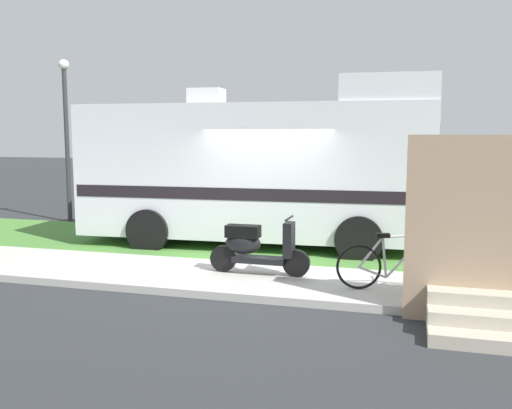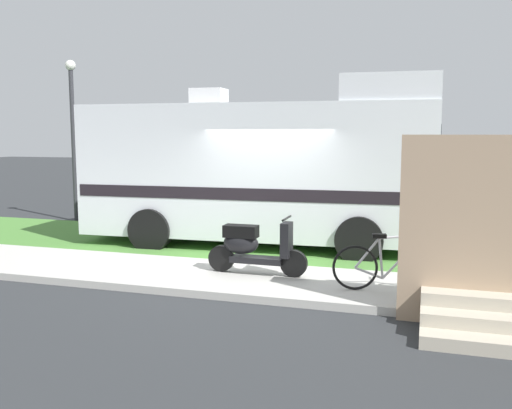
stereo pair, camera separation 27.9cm
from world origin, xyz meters
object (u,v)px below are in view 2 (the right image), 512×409
(motorhome_rv, at_px, (263,169))
(bottle_green, at_px, (489,285))
(pickup_truck_near, at_px, (389,189))
(bicycle, at_px, (392,266))
(scooter, at_px, (253,247))
(street_lamp_post, at_px, (73,125))

(motorhome_rv, bearing_deg, bottle_green, -33.52)
(bottle_green, bearing_deg, motorhome_rv, 146.48)
(pickup_truck_near, relative_size, bottle_green, 22.05)
(motorhome_rv, distance_m, bottle_green, 5.32)
(pickup_truck_near, bearing_deg, bottle_green, -74.50)
(bicycle, distance_m, bottle_green, 1.43)
(pickup_truck_near, bearing_deg, scooter, -104.22)
(scooter, xyz_separation_m, pickup_truck_near, (1.72, 6.78, 0.37))
(bicycle, relative_size, bottle_green, 6.81)
(motorhome_rv, bearing_deg, bicycle, -47.40)
(bicycle, distance_m, pickup_truck_near, 7.17)
(motorhome_rv, xyz_separation_m, street_lamp_post, (-5.94, 1.81, 0.98))
(bicycle, distance_m, street_lamp_post, 10.36)
(motorhome_rv, distance_m, pickup_truck_near, 4.70)
(motorhome_rv, height_order, bicycle, motorhome_rv)
(motorhome_rv, relative_size, bottle_green, 29.43)
(street_lamp_post, bearing_deg, motorhome_rv, -16.95)
(street_lamp_post, bearing_deg, scooter, -34.90)
(bottle_green, xyz_separation_m, street_lamp_post, (-10.21, 4.64, 2.42))
(pickup_truck_near, distance_m, street_lamp_post, 8.76)
(bottle_green, bearing_deg, pickup_truck_near, 105.50)
(motorhome_rv, xyz_separation_m, bicycle, (2.90, -3.15, -1.17))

